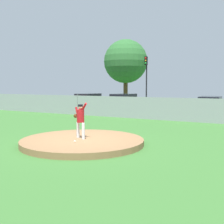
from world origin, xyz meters
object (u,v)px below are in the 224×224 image
Objects in this scene: parked_car_navy at (210,107)px; traffic_cone_orange at (178,112)px; baseball at (75,141)px; traffic_light_near at (146,74)px; pitcher_youth at (80,118)px; parked_car_charcoal at (124,103)px; parked_car_red at (88,102)px.

parked_car_navy is 2.67m from traffic_cone_orange.
traffic_light_near is at bearing 104.78° from baseball.
parked_car_charcoal is (-5.53, 14.75, -0.34)m from pitcher_youth.
pitcher_youth reaches higher than baseball.
baseball is 0.01× the size of traffic_light_near.
traffic_cone_orange is (-0.17, 14.86, -0.02)m from baseball.
parked_car_navy is (2.45, 14.86, 0.52)m from baseball.
parked_car_red is at bearing 178.70° from parked_car_navy.
traffic_cone_orange is (5.66, -0.70, -0.56)m from parked_car_charcoal.
pitcher_youth is at bearing 110.38° from baseball.
traffic_light_near is (0.68, 3.97, 2.96)m from parked_car_charcoal.
parked_car_red is 0.86× the size of traffic_light_near.
pitcher_youth is at bearing -56.71° from parked_car_red.
parked_car_red reaches higher than parked_car_navy.
parked_car_charcoal is (-5.83, 15.56, 0.54)m from baseball.
pitcher_youth is 14.32m from parked_car_navy.
parked_car_red is (-9.71, 15.14, 0.53)m from baseball.
parked_car_navy reaches higher than traffic_cone_orange.
traffic_light_near is at bearing 43.94° from parked_car_red.
parked_car_red is at bearing 178.33° from traffic_cone_orange.
traffic_cone_orange is (9.54, -0.28, -0.56)m from parked_car_red.
traffic_light_near is at bearing 80.30° from parked_car_charcoal.
pitcher_youth is at bearing -90.53° from traffic_cone_orange.
parked_car_charcoal is at bearing -99.70° from traffic_light_near.
parked_car_navy is at bearing 78.94° from pitcher_youth.
traffic_light_near is at bearing 104.53° from pitcher_youth.
traffic_cone_orange is at bearing 89.47° from pitcher_youth.
baseball is at bearing -75.22° from traffic_light_near.
parked_car_navy is at bearing -4.80° from parked_car_charcoal.
traffic_light_near reaches higher than parked_car_charcoal.
parked_car_charcoal is at bearing 110.55° from baseball.
pitcher_youth is 0.28× the size of traffic_light_near.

